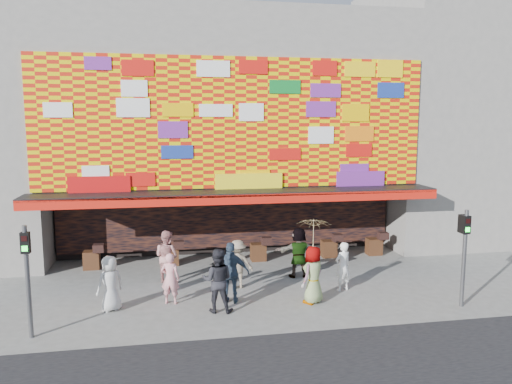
% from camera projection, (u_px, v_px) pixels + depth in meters
% --- Properties ---
extents(ground, '(90.00, 90.00, 0.00)m').
position_uv_depth(ground, '(254.00, 302.00, 15.65)').
color(ground, slate).
rests_on(ground, ground).
extents(shop_building, '(15.20, 9.40, 10.00)m').
position_uv_depth(shop_building, '(223.00, 130.00, 22.87)').
color(shop_building, gray).
rests_on(shop_building, ground).
extents(neighbor_right, '(11.00, 8.00, 12.00)m').
position_uv_depth(neighbor_right, '(482.00, 113.00, 24.90)').
color(neighbor_right, gray).
rests_on(neighbor_right, ground).
extents(signal_left, '(0.22, 0.20, 3.00)m').
position_uv_depth(signal_left, '(27.00, 269.00, 12.82)').
color(signal_left, '#59595B').
rests_on(signal_left, ground).
extents(signal_right, '(0.22, 0.20, 3.00)m').
position_uv_depth(signal_right, '(465.00, 247.00, 15.03)').
color(signal_right, '#59595B').
rests_on(signal_right, ground).
extents(ped_a, '(0.98, 0.90, 1.68)m').
position_uv_depth(ped_a, '(110.00, 283.00, 14.83)').
color(ped_a, silver).
rests_on(ped_a, ground).
extents(ped_b, '(0.67, 0.52, 1.61)m').
position_uv_depth(ped_b, '(170.00, 278.00, 15.42)').
color(ped_b, pink).
rests_on(ped_b, ground).
extents(ped_c, '(1.09, 0.94, 1.92)m').
position_uv_depth(ped_c, '(218.00, 280.00, 14.75)').
color(ped_c, '#222228').
rests_on(ped_c, ground).
extents(ped_d, '(1.12, 0.71, 1.65)m').
position_uv_depth(ped_d, '(238.00, 264.00, 16.89)').
color(ped_d, gray).
rests_on(ped_d, ground).
extents(ped_e, '(1.21, 0.72, 1.93)m').
position_uv_depth(ped_e, '(231.00, 273.00, 15.48)').
color(ped_e, '#324359').
rests_on(ped_e, ground).
extents(ped_f, '(1.72, 0.60, 1.84)m').
position_uv_depth(ped_f, '(299.00, 252.00, 18.03)').
color(ped_f, gray).
rests_on(ped_f, ground).
extents(ped_g, '(1.05, 1.00, 1.81)m').
position_uv_depth(ped_g, '(313.00, 275.00, 15.46)').
color(ped_g, gray).
rests_on(ped_g, ground).
extents(ped_h, '(0.70, 0.59, 1.65)m').
position_uv_depth(ped_h, '(343.00, 266.00, 16.62)').
color(ped_h, white).
rests_on(ped_h, ground).
extents(ped_i, '(1.14, 1.12, 1.85)m').
position_uv_depth(ped_i, '(167.00, 256.00, 17.49)').
color(ped_i, tan).
rests_on(ped_i, ground).
extents(parasol, '(1.21, 1.22, 1.93)m').
position_uv_depth(parasol, '(314.00, 234.00, 15.27)').
color(parasol, beige).
rests_on(parasol, ground).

